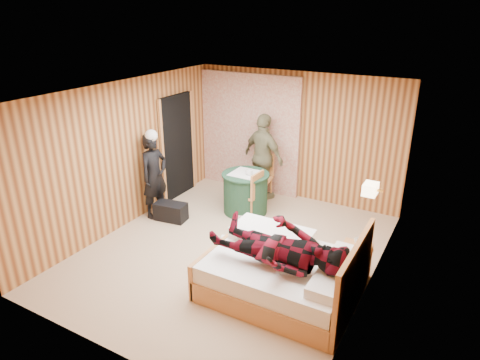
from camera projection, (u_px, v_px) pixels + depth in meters
The scene contains 23 objects.
floor at pixel (232, 251), 6.77m from camera, with size 4.20×5.00×0.01m, color tan.
ceiling at pixel (231, 93), 5.84m from camera, with size 4.20×5.00×0.01m, color silver.
wall_back at pixel (296, 136), 8.33m from camera, with size 4.20×0.02×2.50m, color tan.
wall_left at pixel (125, 155), 7.26m from camera, with size 0.02×5.00×2.50m, color tan.
wall_right at pixel (376, 208), 5.35m from camera, with size 0.02×5.00×2.50m, color tan.
curtain at pixel (249, 133), 8.74m from camera, with size 2.20×0.08×2.40m, color beige.
doorway at pixel (177, 147), 8.46m from camera, with size 0.06×0.90×2.05m, color black.
wall_lamp at pixel (371, 189), 5.77m from camera, with size 0.26×0.24×0.16m.
bed at pixel (283, 273), 5.68m from camera, with size 1.95×1.50×1.03m.
nightstand at pixel (353, 265), 5.90m from camera, with size 0.41×0.55×0.53m.
round_table at pixel (245, 192), 7.94m from camera, with size 0.88×0.88×0.78m.
chair_far at pixel (262, 173), 8.45m from camera, with size 0.47×0.47×0.93m.
chair_near at pixel (252, 191), 7.69m from camera, with size 0.43×0.43×0.88m.
duffel_bag at pixel (171, 212), 7.71m from camera, with size 0.57×0.30×0.32m, color black.
sneaker_left at pixel (245, 218), 7.71m from camera, with size 0.24×0.10×0.11m, color white.
sneaker_right at pixel (228, 240), 6.99m from camera, with size 0.24×0.10×0.11m, color white.
woman_standing at pixel (154, 176), 7.65m from camera, with size 0.57×0.37×1.56m, color black.
man_at_table at pixel (264, 157), 8.36m from camera, with size 1.01×0.42×1.72m, color #746F4D.
man_on_bed at pixel (279, 238), 5.25m from camera, with size 1.77×0.67×0.86m, color #5F0917.
book_lower at pixel (354, 250), 5.76m from camera, with size 0.17×0.22×0.02m, color white.
book_upper at pixel (354, 249), 5.75m from camera, with size 0.16×0.22×0.02m, color white.
cup_nightstand at pixel (358, 242), 5.89m from camera, with size 0.10×0.10×0.09m, color white.
cup_table at pixel (249, 172), 7.69m from camera, with size 0.12×0.12×0.10m, color white.
Camera 1 is at (2.99, -5.05, 3.57)m, focal length 32.00 mm.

